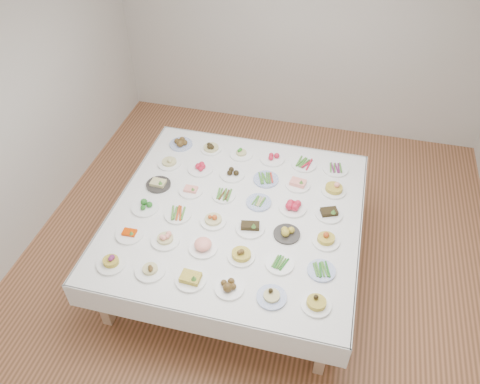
% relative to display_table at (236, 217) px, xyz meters
% --- Properties ---
extents(room_envelope, '(5.02, 5.02, 2.81)m').
position_rel_display_table_xyz_m(room_envelope, '(0.20, 0.24, 1.14)').
color(room_envelope, '#A86A46').
rests_on(room_envelope, ground).
extents(display_table, '(2.38, 2.38, 0.75)m').
position_rel_display_table_xyz_m(display_table, '(0.00, 0.00, 0.00)').
color(display_table, white).
rests_on(display_table, ground).
extents(dish_0, '(0.25, 0.25, 0.13)m').
position_rel_display_table_xyz_m(dish_0, '(-0.88, -0.88, 0.12)').
color(dish_0, white).
rests_on(dish_0, display_table).
extents(dish_1, '(0.26, 0.26, 0.12)m').
position_rel_display_table_xyz_m(dish_1, '(-0.53, -0.87, 0.12)').
color(dish_1, white).
rests_on(dish_1, display_table).
extents(dish_2, '(0.26, 0.26, 0.12)m').
position_rel_display_table_xyz_m(dish_2, '(-0.17, -0.88, 0.12)').
color(dish_2, white).
rests_on(dish_2, display_table).
extents(dish_3, '(0.24, 0.24, 0.11)m').
position_rel_display_table_xyz_m(dish_3, '(0.17, -0.88, 0.12)').
color(dish_3, white).
rests_on(dish_3, display_table).
extents(dish_4, '(0.24, 0.24, 0.12)m').
position_rel_display_table_xyz_m(dish_4, '(0.52, -0.88, 0.11)').
color(dish_4, '#4C66B2').
rests_on(dish_4, display_table).
extents(dish_5, '(0.24, 0.24, 0.13)m').
position_rel_display_table_xyz_m(dish_5, '(0.88, -0.87, 0.12)').
color(dish_5, white).
rests_on(dish_5, display_table).
extents(dish_6, '(0.26, 0.26, 0.10)m').
position_rel_display_table_xyz_m(dish_6, '(-0.87, -0.53, 0.10)').
color(dish_6, white).
rests_on(dish_6, display_table).
extents(dish_7, '(0.26, 0.26, 0.15)m').
position_rel_display_table_xyz_m(dish_7, '(-0.53, -0.52, 0.13)').
color(dish_7, white).
rests_on(dish_7, display_table).
extents(dish_8, '(0.26, 0.26, 0.15)m').
position_rel_display_table_xyz_m(dish_8, '(-0.17, -0.52, 0.13)').
color(dish_8, white).
rests_on(dish_8, display_table).
extents(dish_9, '(0.24, 0.24, 0.13)m').
position_rel_display_table_xyz_m(dish_9, '(0.18, -0.53, 0.12)').
color(dish_9, white).
rests_on(dish_9, display_table).
extents(dish_10, '(0.24, 0.24, 0.05)m').
position_rel_display_table_xyz_m(dish_10, '(0.52, -0.53, 0.08)').
color(dish_10, white).
rests_on(dish_10, display_table).
extents(dish_11, '(0.24, 0.24, 0.05)m').
position_rel_display_table_xyz_m(dish_11, '(0.88, -0.52, 0.08)').
color(dish_11, '#4C66B2').
rests_on(dish_11, display_table).
extents(dish_12, '(0.26, 0.26, 0.10)m').
position_rel_display_table_xyz_m(dish_12, '(-0.87, -0.17, 0.10)').
color(dish_12, white).
rests_on(dish_12, display_table).
extents(dish_13, '(0.26, 0.26, 0.06)m').
position_rel_display_table_xyz_m(dish_13, '(-0.53, -0.18, 0.09)').
color(dish_13, white).
rests_on(dish_13, display_table).
extents(dish_14, '(0.24, 0.24, 0.14)m').
position_rel_display_table_xyz_m(dish_14, '(-0.18, -0.18, 0.13)').
color(dish_14, white).
rests_on(dish_14, display_table).
extents(dish_15, '(0.27, 0.27, 0.12)m').
position_rel_display_table_xyz_m(dish_15, '(0.18, -0.18, 0.12)').
color(dish_15, white).
rests_on(dish_15, display_table).
extents(dish_16, '(0.24, 0.24, 0.10)m').
position_rel_display_table_xyz_m(dish_16, '(0.52, -0.17, 0.11)').
color(dish_16, '#2C2A27').
rests_on(dish_16, display_table).
extents(dish_17, '(0.25, 0.25, 0.14)m').
position_rel_display_table_xyz_m(dish_17, '(0.88, -0.17, 0.12)').
color(dish_17, white).
rests_on(dish_17, display_table).
extents(dish_18, '(0.25, 0.25, 0.11)m').
position_rel_display_table_xyz_m(dish_18, '(-0.87, 0.18, 0.11)').
color(dish_18, '#2C2A27').
rests_on(dish_18, display_table).
extents(dish_19, '(0.24, 0.24, 0.09)m').
position_rel_display_table_xyz_m(dish_19, '(-0.52, 0.17, 0.10)').
color(dish_19, white).
rests_on(dish_19, display_table).
extents(dish_20, '(0.23, 0.23, 0.05)m').
position_rel_display_table_xyz_m(dish_20, '(-0.17, 0.18, 0.09)').
color(dish_20, white).
rests_on(dish_20, display_table).
extents(dish_21, '(0.24, 0.24, 0.05)m').
position_rel_display_table_xyz_m(dish_21, '(0.18, 0.17, 0.08)').
color(dish_21, '#4C66B2').
rests_on(dish_21, display_table).
extents(dish_22, '(0.28, 0.28, 0.13)m').
position_rel_display_table_xyz_m(dish_22, '(0.52, 0.18, 0.12)').
color(dish_22, white).
rests_on(dish_22, display_table).
extents(dish_23, '(0.26, 0.26, 0.12)m').
position_rel_display_table_xyz_m(dish_23, '(0.87, 0.18, 0.12)').
color(dish_23, white).
rests_on(dish_23, display_table).
extents(dish_24, '(0.25, 0.25, 0.12)m').
position_rel_display_table_xyz_m(dish_24, '(-0.88, 0.53, 0.12)').
color(dish_24, white).
rests_on(dish_24, display_table).
extents(dish_25, '(0.27, 0.27, 0.10)m').
position_rel_display_table_xyz_m(dish_25, '(-0.53, 0.52, 0.10)').
color(dish_25, white).
rests_on(dish_25, display_table).
extents(dish_26, '(0.26, 0.26, 0.12)m').
position_rel_display_table_xyz_m(dish_26, '(-0.18, 0.52, 0.11)').
color(dish_26, white).
rests_on(dish_26, display_table).
extents(dish_27, '(0.27, 0.26, 0.06)m').
position_rel_display_table_xyz_m(dish_27, '(0.18, 0.53, 0.09)').
color(dish_27, '#4C66B2').
rests_on(dish_27, display_table).
extents(dish_28, '(0.25, 0.25, 0.11)m').
position_rel_display_table_xyz_m(dish_28, '(0.52, 0.52, 0.11)').
color(dish_28, white).
rests_on(dish_28, display_table).
extents(dish_29, '(0.25, 0.25, 0.14)m').
position_rel_display_table_xyz_m(dish_29, '(0.88, 0.53, 0.13)').
color(dish_29, white).
rests_on(dish_29, display_table).
extents(dish_30, '(0.25, 0.25, 0.12)m').
position_rel_display_table_xyz_m(dish_30, '(-0.87, 0.88, 0.12)').
color(dish_30, '#4C66B2').
rests_on(dish_30, display_table).
extents(dish_31, '(0.23, 0.23, 0.14)m').
position_rel_display_table_xyz_m(dish_31, '(-0.52, 0.88, 0.13)').
color(dish_31, white).
rests_on(dish_31, display_table).
extents(dish_32, '(0.25, 0.25, 0.12)m').
position_rel_display_table_xyz_m(dish_32, '(-0.17, 0.87, 0.11)').
color(dish_32, white).
rests_on(dish_32, display_table).
extents(dish_33, '(0.27, 0.27, 0.10)m').
position_rel_display_table_xyz_m(dish_33, '(0.18, 0.88, 0.10)').
color(dish_33, white).
rests_on(dish_33, display_table).
extents(dish_34, '(0.28, 0.27, 0.06)m').
position_rel_display_table_xyz_m(dish_34, '(0.53, 0.87, 0.09)').
color(dish_34, white).
rests_on(dish_34, display_table).
extents(dish_35, '(0.26, 0.26, 0.06)m').
position_rel_display_table_xyz_m(dish_35, '(0.87, 0.87, 0.09)').
color(dish_35, white).
rests_on(dish_35, display_table).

